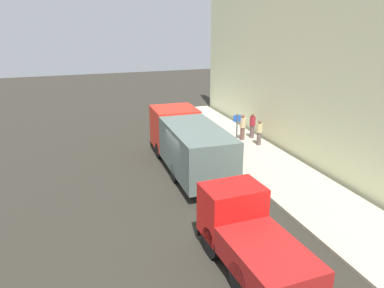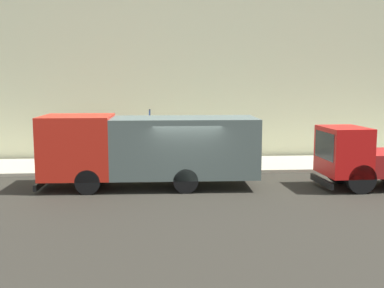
{
  "view_description": "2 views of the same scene",
  "coord_description": "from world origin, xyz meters",
  "px_view_note": "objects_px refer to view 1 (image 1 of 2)",
  "views": [
    {
      "loc": [
        -5.35,
        -16.77,
        7.92
      ],
      "look_at": [
        0.93,
        1.73,
        1.32
      ],
      "focal_mm": 35.45,
      "sensor_mm": 36.0,
      "label": 1
    },
    {
      "loc": [
        -17.33,
        1.03,
        4.11
      ],
      "look_at": [
        1.66,
        -0.33,
        1.53
      ],
      "focal_mm": 43.67,
      "sensor_mm": 36.0,
      "label": 2
    }
  ],
  "objects_px": {
    "large_utility_truck": "(188,142)",
    "pedestrian_standing": "(259,132)",
    "small_flatbed_truck": "(248,235)",
    "street_sign_post": "(237,134)",
    "pedestrian_walking": "(252,125)",
    "traffic_cone_orange": "(220,141)",
    "pedestrian_third": "(243,127)"
  },
  "relations": [
    {
      "from": "pedestrian_walking",
      "to": "traffic_cone_orange",
      "type": "height_order",
      "value": "pedestrian_walking"
    },
    {
      "from": "large_utility_truck",
      "to": "pedestrian_walking",
      "type": "distance_m",
      "value": 6.78
    },
    {
      "from": "large_utility_truck",
      "to": "pedestrian_third",
      "type": "bearing_deg",
      "value": 36.05
    },
    {
      "from": "large_utility_truck",
      "to": "small_flatbed_truck",
      "type": "relative_size",
      "value": 1.67
    },
    {
      "from": "pedestrian_third",
      "to": "traffic_cone_orange",
      "type": "bearing_deg",
      "value": -67.54
    },
    {
      "from": "large_utility_truck",
      "to": "pedestrian_standing",
      "type": "distance_m",
      "value": 5.85
    },
    {
      "from": "small_flatbed_truck",
      "to": "pedestrian_standing",
      "type": "height_order",
      "value": "small_flatbed_truck"
    },
    {
      "from": "small_flatbed_truck",
      "to": "pedestrian_third",
      "type": "height_order",
      "value": "small_flatbed_truck"
    },
    {
      "from": "large_utility_truck",
      "to": "pedestrian_third",
      "type": "height_order",
      "value": "large_utility_truck"
    },
    {
      "from": "small_flatbed_truck",
      "to": "traffic_cone_orange",
      "type": "distance_m",
      "value": 11.99
    },
    {
      "from": "pedestrian_walking",
      "to": "pedestrian_standing",
      "type": "relative_size",
      "value": 1.04
    },
    {
      "from": "large_utility_truck",
      "to": "small_flatbed_truck",
      "type": "height_order",
      "value": "large_utility_truck"
    },
    {
      "from": "pedestrian_third",
      "to": "traffic_cone_orange",
      "type": "height_order",
      "value": "pedestrian_third"
    },
    {
      "from": "small_flatbed_truck",
      "to": "street_sign_post",
      "type": "relative_size",
      "value": 1.82
    },
    {
      "from": "pedestrian_walking",
      "to": "street_sign_post",
      "type": "xyz_separation_m",
      "value": [
        -2.88,
        -3.61,
        0.72
      ]
    },
    {
      "from": "pedestrian_standing",
      "to": "pedestrian_third",
      "type": "relative_size",
      "value": 0.96
    },
    {
      "from": "small_flatbed_truck",
      "to": "pedestrian_standing",
      "type": "bearing_deg",
      "value": 57.25
    },
    {
      "from": "large_utility_truck",
      "to": "street_sign_post",
      "type": "bearing_deg",
      "value": 0.95
    },
    {
      "from": "large_utility_truck",
      "to": "pedestrian_standing",
      "type": "relative_size",
      "value": 5.11
    },
    {
      "from": "pedestrian_walking",
      "to": "pedestrian_third",
      "type": "height_order",
      "value": "pedestrian_third"
    },
    {
      "from": "pedestrian_standing",
      "to": "street_sign_post",
      "type": "distance_m",
      "value": 3.43
    },
    {
      "from": "pedestrian_third",
      "to": "large_utility_truck",
      "type": "bearing_deg",
      "value": -52.17
    },
    {
      "from": "small_flatbed_truck",
      "to": "street_sign_post",
      "type": "distance_m",
      "value": 9.33
    },
    {
      "from": "large_utility_truck",
      "to": "small_flatbed_truck",
      "type": "xyz_separation_m",
      "value": [
        -0.75,
        -8.6,
        -0.43
      ]
    },
    {
      "from": "traffic_cone_orange",
      "to": "street_sign_post",
      "type": "bearing_deg",
      "value": -93.43
    },
    {
      "from": "pedestrian_walking",
      "to": "traffic_cone_orange",
      "type": "bearing_deg",
      "value": -177.09
    },
    {
      "from": "small_flatbed_truck",
      "to": "pedestrian_third",
      "type": "bearing_deg",
      "value": 62.02
    },
    {
      "from": "pedestrian_third",
      "to": "street_sign_post",
      "type": "bearing_deg",
      "value": -28.4
    },
    {
      "from": "large_utility_truck",
      "to": "small_flatbed_truck",
      "type": "bearing_deg",
      "value": -94.06
    },
    {
      "from": "small_flatbed_truck",
      "to": "traffic_cone_orange",
      "type": "relative_size",
      "value": 7.55
    },
    {
      "from": "large_utility_truck",
      "to": "traffic_cone_orange",
      "type": "relative_size",
      "value": 12.65
    },
    {
      "from": "small_flatbed_truck",
      "to": "pedestrian_walking",
      "type": "bearing_deg",
      "value": 59.31
    }
  ]
}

